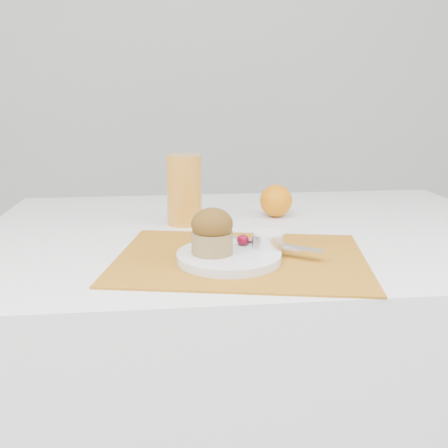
{
  "coord_description": "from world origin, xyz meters",
  "views": [
    {
      "loc": [
        -0.19,
        -1.0,
        1.04
      ],
      "look_at": [
        -0.09,
        -0.09,
        0.8
      ],
      "focal_mm": 40.0,
      "sensor_mm": 36.0,
      "label": 1
    }
  ],
  "objects": [
    {
      "name": "raspberry_near",
      "position": [
        -0.06,
        -0.12,
        0.78
      ],
      "size": [
        0.02,
        0.02,
        0.02
      ],
      "primitive_type": "ellipsoid",
      "color": "#62020D",
      "rests_on": "plate"
    },
    {
      "name": "plate",
      "position": [
        -0.09,
        -0.17,
        0.76
      ],
      "size": [
        0.23,
        0.23,
        0.01
      ],
      "primitive_type": "cylinder",
      "rotation": [
        0.0,
        0.0,
        0.32
      ],
      "color": "silver",
      "rests_on": "placemat"
    },
    {
      "name": "cream",
      "position": [
        -0.01,
        -0.14,
        0.79
      ],
      "size": [
        0.07,
        0.07,
        0.01
      ],
      "primitive_type": "cylinder",
      "rotation": [
        0.0,
        0.0,
        -0.16
      ],
      "color": "white",
      "rests_on": "ramekin"
    },
    {
      "name": "butter_knife",
      "position": [
        -0.01,
        -0.13,
        0.77
      ],
      "size": [
        0.18,
        0.14,
        0.01
      ],
      "primitive_type": "cube",
      "rotation": [
        0.0,
        0.0,
        -0.63
      ],
      "color": "white",
      "rests_on": "plate"
    },
    {
      "name": "ramekin",
      "position": [
        -0.01,
        -0.14,
        0.78
      ],
      "size": [
        0.06,
        0.06,
        0.03
      ],
      "primitive_type": "cylinder",
      "rotation": [
        0.0,
        0.0,
        -0.08
      ],
      "color": "silver",
      "rests_on": "plate"
    },
    {
      "name": "raspberry_far",
      "position": [
        -0.05,
        -0.12,
        0.78
      ],
      "size": [
        0.02,
        0.02,
        0.02
      ],
      "primitive_type": "ellipsoid",
      "color": "#540213",
      "rests_on": "plate"
    },
    {
      "name": "table",
      "position": [
        0.0,
        0.05,
        0.38
      ],
      "size": [
        1.2,
        0.8,
        0.75
      ],
      "primitive_type": "cube",
      "color": "white",
      "rests_on": "ground"
    },
    {
      "name": "juice_glass",
      "position": [
        -0.15,
        0.11,
        0.83
      ],
      "size": [
        0.08,
        0.08,
        0.16
      ],
      "primitive_type": "cylinder",
      "rotation": [
        0.0,
        0.0,
        -0.01
      ],
      "color": "orange",
      "rests_on": "table"
    },
    {
      "name": "placemat",
      "position": [
        -0.06,
        -0.15,
        0.75
      ],
      "size": [
        0.5,
        0.41,
        0.0
      ],
      "primitive_type": "cube",
      "rotation": [
        0.0,
        0.0,
        -0.2
      ],
      "color": "#AD6A18",
      "rests_on": "table"
    },
    {
      "name": "orange",
      "position": [
        0.07,
        0.16,
        0.79
      ],
      "size": [
        0.08,
        0.08,
        0.08
      ],
      "primitive_type": "sphere",
      "color": "orange",
      "rests_on": "table"
    },
    {
      "name": "muffin",
      "position": [
        -0.12,
        -0.17,
        0.81
      ],
      "size": [
        0.09,
        0.09,
        0.08
      ],
      "color": "#9E804C",
      "rests_on": "plate"
    }
  ]
}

